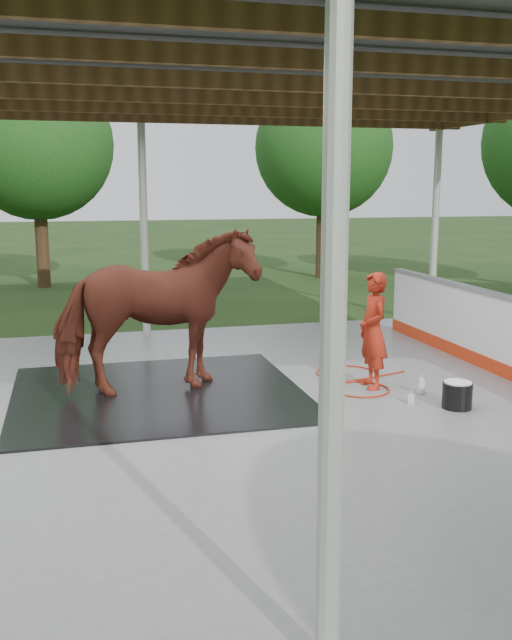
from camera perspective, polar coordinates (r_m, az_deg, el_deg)
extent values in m
plane|color=#1E3814|center=(8.61, -5.35, -7.68)|extent=(100.00, 100.00, 0.00)
cube|color=slate|center=(8.60, -5.35, -7.52)|extent=(12.00, 10.00, 0.05)
cylinder|color=beige|center=(3.68, 6.18, -0.79)|extent=(0.14, 0.14, 3.85)
cylinder|color=beige|center=(12.85, -8.96, 7.30)|extent=(0.14, 0.14, 3.85)
cylinder|color=beige|center=(14.57, 14.14, 7.49)|extent=(0.14, 0.14, 3.85)
cube|color=brown|center=(5.35, -0.40, 23.05)|extent=(12.00, 0.10, 0.18)
cube|color=brown|center=(6.79, -3.73, 20.38)|extent=(12.00, 0.10, 0.18)
cube|color=brown|center=(8.25, -5.83, 18.61)|extent=(12.00, 0.10, 0.18)
cube|color=brown|center=(9.72, -7.27, 17.37)|extent=(12.00, 0.10, 0.18)
cube|color=brown|center=(11.20, -8.32, 16.44)|extent=(12.00, 0.10, 0.18)
cube|color=brown|center=(12.69, -9.11, 15.73)|extent=(12.00, 0.10, 0.18)
cube|color=#38383A|center=(8.28, -5.86, 19.98)|extent=(12.60, 10.60, 0.10)
cylinder|color=#382314|center=(20.14, -16.72, 5.66)|extent=(0.36, 0.36, 2.20)
sphere|color=#194714|center=(20.11, -17.14, 13.34)|extent=(4.00, 4.00, 4.00)
cylinder|color=#382314|center=(21.41, 5.31, 6.33)|extent=(0.36, 0.36, 2.20)
sphere|color=#194714|center=(21.38, 5.44, 13.57)|extent=(4.00, 4.00, 4.00)
cube|color=black|center=(9.37, -7.83, -5.79)|extent=(3.67, 3.44, 0.03)
imported|color=maroon|center=(9.12, -8.00, 0.67)|extent=(2.63, 1.47, 2.11)
imported|color=#AC2412|center=(9.53, 9.35, -0.84)|extent=(0.38, 0.57, 1.55)
cylinder|color=black|center=(9.00, 15.80, -5.83)|extent=(0.36, 0.36, 0.32)
cylinder|color=white|center=(8.96, 15.85, -4.86)|extent=(0.33, 0.33, 0.03)
imported|color=silver|center=(9.49, 13.08, -4.99)|extent=(0.13, 0.13, 0.27)
imported|color=#338CD8|center=(9.05, 12.32, -6.05)|extent=(0.11, 0.11, 0.17)
torus|color=#A0210B|center=(10.32, 7.27, -4.24)|extent=(0.89, 0.89, 0.02)
torus|color=#A0210B|center=(9.55, 8.38, -5.50)|extent=(0.76, 0.76, 0.02)
cylinder|color=#A0210B|center=(10.11, 9.01, -4.61)|extent=(1.30, 0.44, 0.02)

